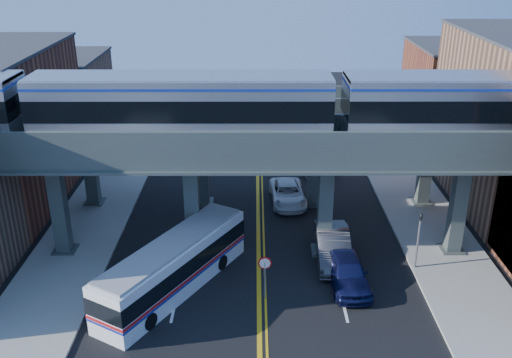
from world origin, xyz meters
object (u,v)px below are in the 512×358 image
(transit_train, at_px, (182,105))
(car_lane_a, at_px, (347,271))
(stop_sign, at_px, (265,271))
(car_lane_c, at_px, (288,194))
(traffic_signal, at_px, (419,235))
(car_lane_d, at_px, (314,158))
(car_lane_b, at_px, (333,246))
(transit_bus, at_px, (174,266))

(transit_train, xyz_separation_m, car_lane_a, (9.24, -3.59, -8.57))
(stop_sign, bearing_deg, car_lane_c, 81.26)
(car_lane_a, bearing_deg, transit_train, 154.72)
(transit_train, xyz_separation_m, car_lane_c, (6.50, 7.25, -8.72))
(traffic_signal, bearing_deg, car_lane_d, 105.30)
(traffic_signal, relative_size, car_lane_d, 0.66)
(transit_train, bearing_deg, car_lane_b, -5.90)
(car_lane_b, bearing_deg, car_lane_c, 107.24)
(car_lane_b, relative_size, car_lane_c, 1.08)
(transit_bus, bearing_deg, transit_train, 25.37)
(transit_bus, distance_m, car_lane_b, 9.66)
(transit_train, distance_m, stop_sign, 10.26)
(traffic_signal, bearing_deg, stop_sign, -161.37)
(stop_sign, distance_m, car_lane_a, 4.92)
(transit_train, relative_size, traffic_signal, 12.59)
(transit_train, xyz_separation_m, traffic_signal, (13.51, -2.00, -7.14))
(transit_train, xyz_separation_m, car_lane_b, (8.79, -0.91, -8.52))
(traffic_signal, height_order, car_lane_c, traffic_signal)
(transit_train, height_order, stop_sign, transit_train)
(transit_bus, bearing_deg, car_lane_a, -57.08)
(stop_sign, height_order, car_lane_c, stop_sign)
(transit_train, relative_size, transit_bus, 4.89)
(car_lane_a, bearing_deg, transit_bus, 178.44)
(traffic_signal, bearing_deg, car_lane_a, -159.61)
(transit_train, relative_size, car_lane_b, 9.20)
(transit_bus, bearing_deg, traffic_signal, -51.35)
(stop_sign, height_order, car_lane_a, stop_sign)
(car_lane_a, xyz_separation_m, car_lane_d, (-0.14, 17.72, 0.03))
(stop_sign, xyz_separation_m, car_lane_a, (4.63, 1.41, -0.89))
(car_lane_a, xyz_separation_m, car_lane_c, (-2.75, 10.84, -0.15))
(car_lane_c, bearing_deg, traffic_signal, -56.30)
(stop_sign, bearing_deg, car_lane_d, 76.79)
(car_lane_a, relative_size, car_lane_b, 0.91)
(transit_bus, bearing_deg, stop_sign, -70.90)
(stop_sign, distance_m, car_lane_c, 12.44)
(car_lane_b, xyz_separation_m, car_lane_c, (-2.29, 8.16, -0.20))
(transit_train, relative_size, car_lane_c, 9.92)
(stop_sign, relative_size, car_lane_b, 0.47)
(car_lane_b, xyz_separation_m, car_lane_d, (0.31, 15.04, -0.02))
(transit_train, height_order, car_lane_c, transit_train)
(traffic_signal, distance_m, car_lane_c, 11.72)
(car_lane_a, relative_size, car_lane_c, 0.98)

